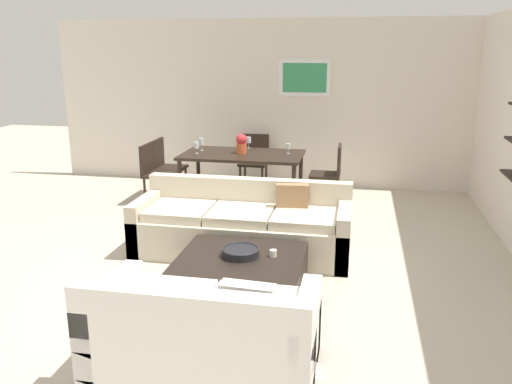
{
  "coord_description": "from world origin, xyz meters",
  "views": [
    {
      "loc": [
        1.24,
        -5.14,
        2.24
      ],
      "look_at": [
        0.2,
        0.2,
        0.75
      ],
      "focal_mm": 37.04,
      "sensor_mm": 36.0,
      "label": 1
    }
  ],
  "objects_px": {
    "wine_glass_right_far": "(288,147)",
    "coffee_table": "(240,277)",
    "dining_chair_left_near": "(154,170)",
    "wine_glass_left_near": "(196,146)",
    "centerpiece_vase": "(242,143)",
    "dining_chair_left_far": "(165,163)",
    "wine_glass_left_far": "(201,142)",
    "dining_chair_right_far": "(331,170)",
    "sofa_beige": "(243,227)",
    "loveseat_white": "(205,335)",
    "decorative_bowl": "(241,252)",
    "dining_chair_head": "(254,158)",
    "dining_table": "(242,158)",
    "candle_jar": "(273,253)",
    "wine_glass_head": "(248,140)"
  },
  "relations": [
    {
      "from": "dining_chair_head",
      "to": "wine_glass_left_near",
      "type": "relative_size",
      "value": 5.17
    },
    {
      "from": "dining_table",
      "to": "dining_chair_left_near",
      "type": "height_order",
      "value": "dining_chair_left_near"
    },
    {
      "from": "sofa_beige",
      "to": "loveseat_white",
      "type": "bearing_deg",
      "value": -84.31
    },
    {
      "from": "loveseat_white",
      "to": "centerpiece_vase",
      "type": "bearing_deg",
      "value": 99.07
    },
    {
      "from": "wine_glass_left_far",
      "to": "decorative_bowl",
      "type": "bearing_deg",
      "value": -67.19
    },
    {
      "from": "centerpiece_vase",
      "to": "candle_jar",
      "type": "bearing_deg",
      "value": -72.06
    },
    {
      "from": "dining_chair_right_far",
      "to": "wine_glass_right_far",
      "type": "distance_m",
      "value": 0.72
    },
    {
      "from": "dining_chair_left_near",
      "to": "loveseat_white",
      "type": "bearing_deg",
      "value": -64.0
    },
    {
      "from": "decorative_bowl",
      "to": "wine_glass_head",
      "type": "distance_m",
      "value": 3.48
    },
    {
      "from": "dining_table",
      "to": "centerpiece_vase",
      "type": "height_order",
      "value": "centerpiece_vase"
    },
    {
      "from": "dining_table",
      "to": "dining_chair_head",
      "type": "xyz_separation_m",
      "value": [
        0.0,
        0.91,
        -0.18
      ]
    },
    {
      "from": "sofa_beige",
      "to": "wine_glass_left_far",
      "type": "xyz_separation_m",
      "value": [
        -1.09,
        2.04,
        0.59
      ]
    },
    {
      "from": "sofa_beige",
      "to": "centerpiece_vase",
      "type": "height_order",
      "value": "centerpiece_vase"
    },
    {
      "from": "sofa_beige",
      "to": "decorative_bowl",
      "type": "height_order",
      "value": "sofa_beige"
    },
    {
      "from": "sofa_beige",
      "to": "loveseat_white",
      "type": "distance_m",
      "value": 2.31
    },
    {
      "from": "candle_jar",
      "to": "dining_table",
      "type": "xyz_separation_m",
      "value": [
        -0.93,
        2.91,
        0.27
      ]
    },
    {
      "from": "dining_chair_right_far",
      "to": "wine_glass_right_far",
      "type": "xyz_separation_m",
      "value": [
        -0.62,
        -0.1,
        0.35
      ]
    },
    {
      "from": "sofa_beige",
      "to": "dining_table",
      "type": "relative_size",
      "value": 1.37
    },
    {
      "from": "dining_chair_right_far",
      "to": "wine_glass_right_far",
      "type": "relative_size",
      "value": 5.96
    },
    {
      "from": "decorative_bowl",
      "to": "wine_glass_left_far",
      "type": "xyz_separation_m",
      "value": [
        -1.29,
        3.07,
        0.46
      ]
    },
    {
      "from": "decorative_bowl",
      "to": "loveseat_white",
      "type": "bearing_deg",
      "value": -88.85
    },
    {
      "from": "loveseat_white",
      "to": "wine_glass_left_near",
      "type": "bearing_deg",
      "value": 107.88
    },
    {
      "from": "dining_table",
      "to": "wine_glass_right_far",
      "type": "bearing_deg",
      "value": 10.66
    },
    {
      "from": "dining_chair_left_near",
      "to": "wine_glass_right_far",
      "type": "height_order",
      "value": "wine_glass_right_far"
    },
    {
      "from": "dining_chair_left_near",
      "to": "wine_glass_left_far",
      "type": "xyz_separation_m",
      "value": [
        0.62,
        0.35,
        0.38
      ]
    },
    {
      "from": "sofa_beige",
      "to": "wine_glass_left_near",
      "type": "distance_m",
      "value": 2.17
    },
    {
      "from": "wine_glass_right_far",
      "to": "centerpiece_vase",
      "type": "height_order",
      "value": "centerpiece_vase"
    },
    {
      "from": "wine_glass_head",
      "to": "candle_jar",
      "type": "bearing_deg",
      "value": -74.42
    },
    {
      "from": "sofa_beige",
      "to": "wine_glass_head",
      "type": "relative_size",
      "value": 13.82
    },
    {
      "from": "dining_table",
      "to": "candle_jar",
      "type": "bearing_deg",
      "value": -72.2
    },
    {
      "from": "dining_chair_left_far",
      "to": "wine_glass_left_far",
      "type": "relative_size",
      "value": 4.7
    },
    {
      "from": "dining_chair_head",
      "to": "wine_glass_right_far",
      "type": "relative_size",
      "value": 5.96
    },
    {
      "from": "sofa_beige",
      "to": "centerpiece_vase",
      "type": "xyz_separation_m",
      "value": [
        -0.45,
        1.93,
        0.61
      ]
    },
    {
      "from": "wine_glass_right_far",
      "to": "coffee_table",
      "type": "bearing_deg",
      "value": -90.33
    },
    {
      "from": "dining_table",
      "to": "wine_glass_head",
      "type": "xyz_separation_m",
      "value": [
        -0.0,
        0.44,
        0.19
      ]
    },
    {
      "from": "sofa_beige",
      "to": "dining_chair_head",
      "type": "height_order",
      "value": "dining_chair_head"
    },
    {
      "from": "loveseat_white",
      "to": "decorative_bowl",
      "type": "bearing_deg",
      "value": 91.15
    },
    {
      "from": "dining_chair_head",
      "to": "wine_glass_left_near",
      "type": "xyz_separation_m",
      "value": [
        -0.66,
        -1.03,
        0.36
      ]
    },
    {
      "from": "wine_glass_head",
      "to": "wine_glass_right_far",
      "type": "xyz_separation_m",
      "value": [
        0.66,
        -0.32,
        -0.02
      ]
    },
    {
      "from": "coffee_table",
      "to": "dining_chair_right_far",
      "type": "distance_m",
      "value": 3.31
    },
    {
      "from": "loveseat_white",
      "to": "centerpiece_vase",
      "type": "xyz_separation_m",
      "value": [
        -0.68,
        4.23,
        0.6
      ]
    },
    {
      "from": "dining_chair_head",
      "to": "wine_glass_head",
      "type": "height_order",
      "value": "wine_glass_head"
    },
    {
      "from": "wine_glass_left_far",
      "to": "wine_glass_left_near",
      "type": "height_order",
      "value": "wine_glass_left_far"
    },
    {
      "from": "wine_glass_left_near",
      "to": "dining_chair_left_near",
      "type": "bearing_deg",
      "value": -170.79
    },
    {
      "from": "dining_chair_left_near",
      "to": "centerpiece_vase",
      "type": "bearing_deg",
      "value": 10.98
    },
    {
      "from": "dining_chair_head",
      "to": "wine_glass_left_far",
      "type": "distance_m",
      "value": 1.09
    },
    {
      "from": "dining_chair_right_far",
      "to": "wine_glass_head",
      "type": "relative_size",
      "value": 5.09
    },
    {
      "from": "sofa_beige",
      "to": "centerpiece_vase",
      "type": "bearing_deg",
      "value": 103.01
    },
    {
      "from": "decorative_bowl",
      "to": "candle_jar",
      "type": "bearing_deg",
      "value": 7.9
    },
    {
      "from": "wine_glass_left_near",
      "to": "centerpiece_vase",
      "type": "distance_m",
      "value": 0.66
    }
  ]
}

